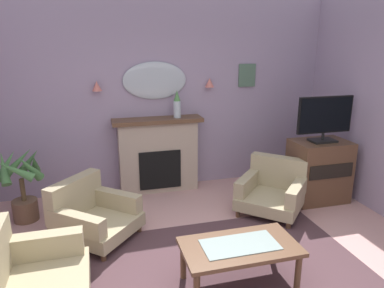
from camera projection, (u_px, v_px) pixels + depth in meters
wall_back at (163, 96)px, 5.59m from camera, size 6.23×0.10×2.94m
patterned_rug at (219, 284)px, 3.51m from camera, size 3.20×2.40×0.01m
fireplace at (158, 156)px, 5.59m from camera, size 1.36×0.36×1.16m
mantel_vase_centre at (177, 105)px, 5.43m from camera, size 0.11×0.11×0.42m
wall_mirror at (155, 81)px, 5.41m from camera, size 0.96×0.06×0.56m
wall_sconce_left at (97, 86)px, 5.16m from camera, size 0.14×0.14×0.14m
wall_sconce_right at (210, 83)px, 5.60m from camera, size 0.14×0.14×0.14m
framed_picture at (247, 75)px, 5.79m from camera, size 0.28×0.03×0.36m
coffee_table at (240, 250)px, 3.40m from camera, size 1.10×0.60×0.45m
armchair_near_fireplace at (273, 189)px, 4.99m from camera, size 1.14×1.15×0.71m
armchair_by_coffee_table at (92, 214)px, 4.28m from camera, size 1.14×1.14×0.71m
tv_cabinet at (319, 171)px, 5.29m from camera, size 0.80×0.57×0.90m
tv_flatscreen at (325, 118)px, 5.05m from camera, size 0.84×0.24×0.65m
potted_plant_corner_palm at (22, 183)px, 4.65m from camera, size 0.61×0.60×0.97m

